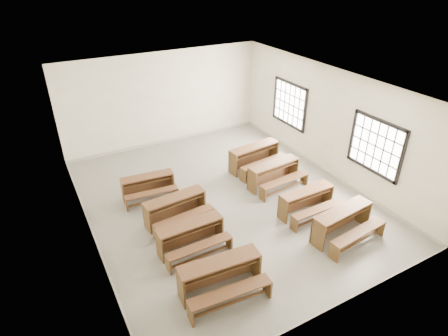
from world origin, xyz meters
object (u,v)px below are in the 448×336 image
desk_set_7 (255,156)px  desk_set_3 (148,185)px  desk_set_4 (343,221)px  desk_set_6 (275,173)px  desk_set_2 (176,207)px  desk_set_1 (191,235)px  desk_set_0 (221,275)px  desk_set_5 (307,200)px

desk_set_7 → desk_set_3: bearing=172.8°
desk_set_4 → desk_set_6: desk_set_4 is taller
desk_set_2 → desk_set_6: 3.15m
desk_set_3 → desk_set_4: size_ratio=0.87×
desk_set_4 → desk_set_7: bearing=84.3°
desk_set_4 → desk_set_2: bearing=137.1°
desk_set_7 → desk_set_1: bearing=-149.5°
desk_set_3 → desk_set_4: (3.46, -3.84, 0.05)m
desk_set_3 → desk_set_6: bearing=-13.8°
desk_set_1 → desk_set_6: size_ratio=0.93×
desk_set_0 → desk_set_3: 3.94m
desk_set_1 → desk_set_7: desk_set_7 is taller
desk_set_7 → desk_set_5: bearing=-99.3°
desk_set_2 → desk_set_6: (3.14, 0.22, 0.01)m
desk_set_2 → desk_set_5: (3.07, -1.30, -0.01)m
desk_set_0 → desk_set_6: bearing=44.7°
desk_set_3 → desk_set_5: desk_set_5 is taller
desk_set_0 → desk_set_5: 3.41m
desk_set_0 → desk_set_4: (3.32, 0.10, -0.00)m
desk_set_2 → desk_set_4: desk_set_4 is taller
desk_set_2 → desk_set_4: (3.22, -2.43, 0.02)m
desk_set_1 → desk_set_7: (3.31, 2.48, 0.04)m
desk_set_6 → desk_set_2: bearing=179.3°
desk_set_5 → desk_set_0: bearing=-159.5°
desk_set_3 → desk_set_7: size_ratio=0.84×
desk_set_1 → desk_set_3: desk_set_1 is taller
desk_set_0 → desk_set_4: 3.32m
desk_set_6 → desk_set_7: size_ratio=0.94×
desk_set_1 → desk_set_3: size_ratio=1.04×
desk_set_1 → desk_set_4: desk_set_4 is taller
desk_set_0 → desk_set_1: size_ratio=1.11×
desk_set_0 → desk_set_6: (3.25, 2.76, -0.01)m
desk_set_2 → desk_set_7: desk_set_7 is taller
desk_set_2 → desk_set_5: bearing=-28.2°
desk_set_1 → desk_set_2: desk_set_2 is taller
desk_set_3 → desk_set_5: bearing=-33.8°
desk_set_2 → desk_set_7: size_ratio=0.92×
desk_set_0 → desk_set_2: 2.54m
desk_set_5 → desk_set_6: bearing=86.7°
desk_set_0 → desk_set_3: desk_set_0 is taller
desk_set_1 → desk_set_0: bearing=-91.6°
desk_set_0 → desk_set_6: size_ratio=1.03×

